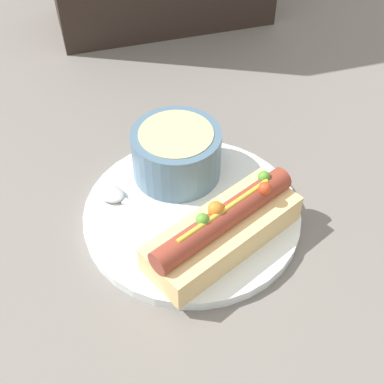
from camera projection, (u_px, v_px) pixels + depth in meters
name	position (u px, v px, depth m)	size (l,w,h in m)	color
ground_plane	(192.00, 218.00, 0.60)	(4.00, 4.00, 0.00)	slate
dinner_plate	(192.00, 214.00, 0.60)	(0.24, 0.24, 0.01)	white
hot_dog	(223.00, 229.00, 0.55)	(0.18, 0.13, 0.06)	#E5C17F
soup_bowl	(180.00, 151.00, 0.62)	(0.10, 0.10, 0.06)	slate
spoon	(128.00, 202.00, 0.60)	(0.11, 0.12, 0.01)	#B7B7BC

